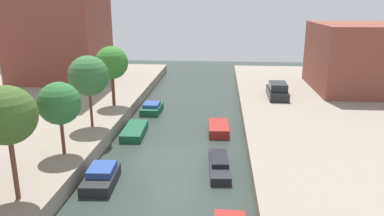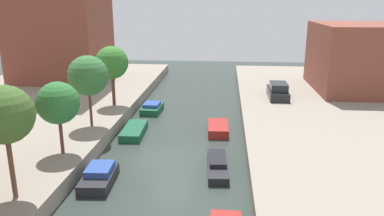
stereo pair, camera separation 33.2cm
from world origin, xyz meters
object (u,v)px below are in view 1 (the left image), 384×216
object	(u,v)px
parked_car	(277,91)
moored_boat_left_3	(134,131)
low_block_right	(363,57)
street_tree_2	(59,104)
moored_boat_right_3	(219,164)
street_tree_3	(88,76)
moored_boat_left_2	(101,177)
moored_boat_right_4	(218,128)
street_tree_1	(7,116)
street_tree_4	(112,63)
moored_boat_left_4	(152,108)

from	to	relation	value
parked_car	moored_boat_left_3	xyz separation A→B (m)	(-12.31, -8.92, -1.34)
low_block_right	street_tree_2	distance (m)	31.54
moored_boat_right_3	low_block_right	bearing A→B (deg)	52.08
street_tree_3	moored_boat_left_2	world-z (taller)	street_tree_3
moored_boat_right_4	street_tree_2	bearing A→B (deg)	-141.91
street_tree_1	moored_boat_right_4	xyz separation A→B (m)	(9.57, 13.03, -4.86)
moored_boat_left_2	moored_boat_right_3	xyz separation A→B (m)	(6.79, 2.52, -0.09)
street_tree_3	street_tree_4	bearing A→B (deg)	90.00
parked_car	moored_boat_left_2	size ratio (longest dim) A/B	1.32
street_tree_4	moored_boat_left_4	xyz separation A→B (m)	(3.20, 1.45, -4.51)
moored_boat_right_4	moored_boat_left_4	bearing A→B (deg)	140.79
street_tree_2	street_tree_1	bearing A→B (deg)	-90.00
street_tree_3	moored_boat_left_3	size ratio (longest dim) A/B	1.30
street_tree_4	moored_boat_left_2	bearing A→B (deg)	-77.51
moored_boat_right_3	moored_boat_right_4	world-z (taller)	moored_boat_right_3
parked_car	moored_boat_left_3	world-z (taller)	parked_car
street_tree_3	moored_boat_right_4	size ratio (longest dim) A/B	1.56
moored_boat_left_2	moored_boat_left_3	distance (m)	8.38
parked_car	street_tree_1	bearing A→B (deg)	-126.05
street_tree_4	moored_boat_left_2	distance (m)	14.17
moored_boat_left_4	moored_boat_right_3	world-z (taller)	moored_boat_left_4
moored_boat_right_3	street_tree_3	bearing A→B (deg)	154.44
street_tree_2	moored_boat_left_3	bearing A→B (deg)	65.64
street_tree_1	moored_boat_left_2	distance (m)	6.69
street_tree_3	moored_boat_left_2	size ratio (longest dim) A/B	1.57
street_tree_2	parked_car	size ratio (longest dim) A/B	1.01
parked_car	low_block_right	bearing A→B (deg)	24.91
moored_boat_left_2	street_tree_4	bearing A→B (deg)	102.49
low_block_right	moored_boat_left_4	size ratio (longest dim) A/B	3.36
street_tree_2	moored_boat_left_3	world-z (taller)	street_tree_2
street_tree_2	street_tree_4	bearing A→B (deg)	90.00
parked_car	moored_boat_left_3	distance (m)	15.26
moored_boat_left_3	moored_boat_left_4	bearing A→B (deg)	87.62
street_tree_4	moored_boat_left_3	bearing A→B (deg)	-58.18
moored_boat_left_2	moored_boat_right_4	size ratio (longest dim) A/B	0.99
moored_boat_left_4	moored_boat_right_4	size ratio (longest dim) A/B	0.94
street_tree_1	moored_boat_right_4	bearing A→B (deg)	53.70
low_block_right	street_tree_2	xyz separation A→B (m)	(-24.58, -19.76, -0.20)
moored_boat_left_2	moored_boat_right_4	bearing A→B (deg)	54.58
moored_boat_left_3	moored_boat_right_4	distance (m)	6.70
moored_boat_left_4	parked_car	bearing A→B (deg)	12.72
moored_boat_left_2	moored_boat_left_4	xyz separation A→B (m)	(0.30, 14.57, -0.04)
low_block_right	moored_boat_right_3	world-z (taller)	low_block_right
low_block_right	street_tree_4	world-z (taller)	low_block_right
street_tree_2	moored_boat_left_4	xyz separation A→B (m)	(3.20, 12.70, -3.88)
street_tree_3	moored_boat_left_3	world-z (taller)	street_tree_3
moored_boat_right_4	street_tree_3	bearing A→B (deg)	-166.93
street_tree_1	street_tree_4	xyz separation A→B (m)	(-0.00, 16.78, -0.31)
low_block_right	street_tree_1	size ratio (longest dim) A/B	1.94
street_tree_2	moored_boat_right_3	world-z (taller)	street_tree_2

